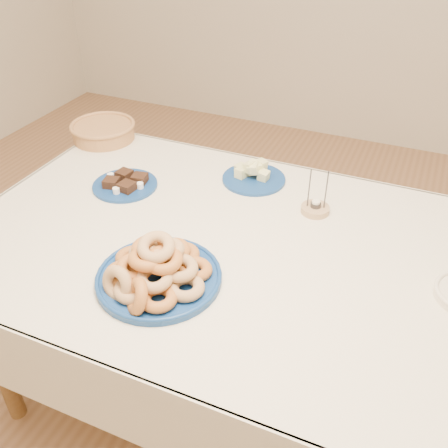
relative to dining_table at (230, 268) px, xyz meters
The scene contains 7 objects.
ground 0.64m from the dining_table, ahead, with size 5.00×5.00×0.00m, color #8D6242.
dining_table is the anchor object (origin of this frame).
donut_platter 0.31m from the dining_table, 114.55° to the right, with size 0.47×0.47×0.16m.
melon_plate 0.41m from the dining_table, 100.44° to the left, with size 0.28×0.28×0.08m.
brownie_plate 0.51m from the dining_table, 162.29° to the left, with size 0.26×0.26×0.04m.
wicker_basket 0.91m from the dining_table, 149.62° to the left, with size 0.36×0.36×0.07m.
candle_holder 0.35m from the dining_table, 53.43° to the left, with size 0.11×0.11×0.16m.
Camera 1 is at (0.47, -1.13, 1.68)m, focal length 40.00 mm.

